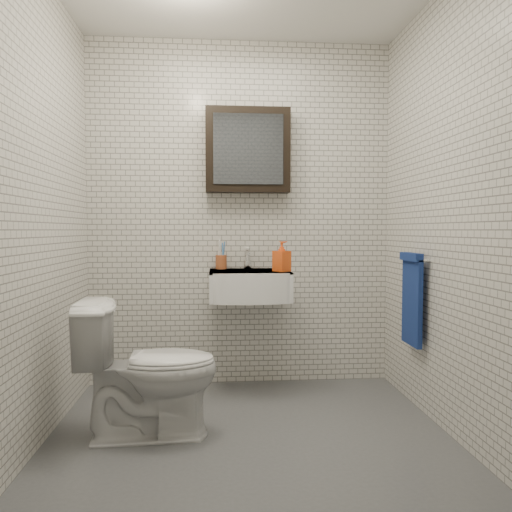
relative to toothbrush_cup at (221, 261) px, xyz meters
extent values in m
cube|color=#4E5156|center=(0.14, -0.94, -0.90)|extent=(2.20, 2.00, 0.01)
cube|color=silver|center=(0.14, 0.06, 0.34)|extent=(2.20, 0.02, 2.50)
cube|color=silver|center=(0.14, -1.94, 0.34)|extent=(2.20, 0.02, 2.50)
cube|color=silver|center=(-0.96, -0.94, 0.34)|extent=(0.02, 2.00, 2.50)
cube|color=silver|center=(1.24, -0.94, 0.34)|extent=(0.02, 2.00, 2.50)
cube|color=white|center=(0.19, -0.17, -0.16)|extent=(0.55, 0.45, 0.20)
cylinder|color=silver|center=(0.19, -0.15, -0.07)|extent=(0.31, 0.31, 0.02)
cylinder|color=silver|center=(0.19, -0.15, -0.06)|extent=(0.04, 0.04, 0.01)
cube|color=white|center=(0.19, -0.17, -0.06)|extent=(0.55, 0.45, 0.01)
cylinder|color=silver|center=(0.19, 0.00, -0.03)|extent=(0.06, 0.06, 0.06)
cylinder|color=silver|center=(0.19, 0.00, 0.03)|extent=(0.03, 0.03, 0.08)
cylinder|color=silver|center=(0.19, -0.06, 0.06)|extent=(0.02, 0.12, 0.02)
cube|color=silver|center=(0.19, 0.03, 0.09)|extent=(0.02, 0.09, 0.01)
cube|color=black|center=(0.19, -0.01, 0.79)|extent=(0.60, 0.14, 0.60)
cube|color=#3F444C|center=(0.19, -0.09, 0.79)|extent=(0.49, 0.01, 0.49)
cylinder|color=silver|center=(1.20, -0.59, 0.04)|extent=(0.02, 0.30, 0.02)
cylinder|color=silver|center=(1.22, -0.46, 0.04)|extent=(0.04, 0.02, 0.02)
cylinder|color=silver|center=(1.22, -0.72, 0.04)|extent=(0.04, 0.02, 0.02)
cube|color=navy|center=(1.19, -0.59, -0.23)|extent=(0.03, 0.26, 0.54)
cube|color=navy|center=(1.18, -0.59, 0.06)|extent=(0.05, 0.26, 0.05)
cylinder|color=#A24D28|center=(0.00, 0.00, -0.01)|extent=(0.09, 0.09, 0.10)
cylinder|color=white|center=(-0.02, -0.01, 0.06)|extent=(0.02, 0.03, 0.19)
cylinder|color=#3C79C1|center=(0.01, -0.01, 0.05)|extent=(0.01, 0.02, 0.17)
cylinder|color=white|center=(-0.01, 0.01, 0.06)|extent=(0.02, 0.04, 0.20)
cylinder|color=#3C79C1|center=(0.02, 0.01, 0.05)|extent=(0.02, 0.04, 0.18)
imported|color=orange|center=(0.41, -0.25, 0.05)|extent=(0.13, 0.13, 0.21)
imported|color=white|center=(-0.41, -0.88, -0.53)|extent=(0.76, 0.45, 0.75)
camera|label=1|loc=(-0.04, -3.61, 0.23)|focal=35.00mm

